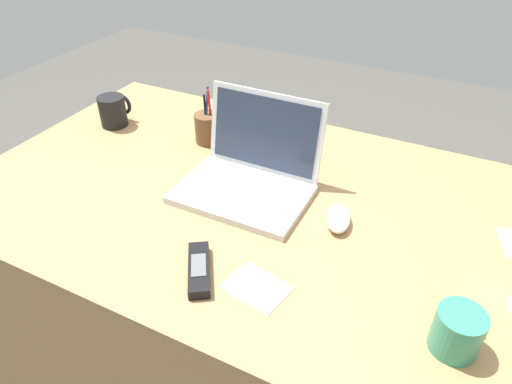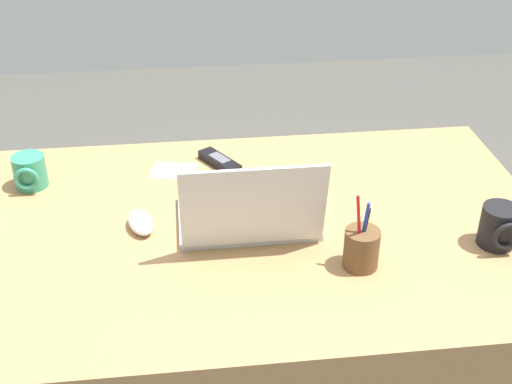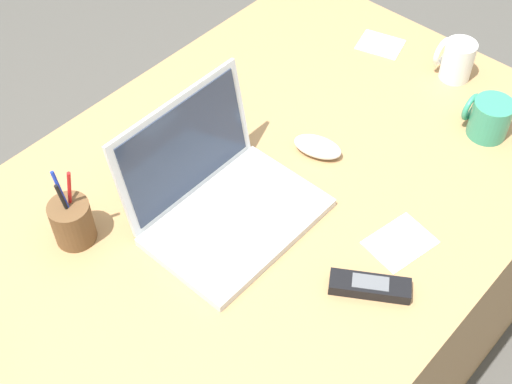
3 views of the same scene
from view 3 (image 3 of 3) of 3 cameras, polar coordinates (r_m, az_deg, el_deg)
The scene contains 10 objects.
ground_plane at distance 2.03m, azimuth -0.95°, elevation -14.95°, with size 6.00×6.00×0.00m, color #4C4944.
desk at distance 1.71m, azimuth -1.10°, elevation -9.48°, with size 1.53×0.92×0.74m, color #A87C4F.
laptop at distance 1.37m, azimuth -2.86°, elevation -0.46°, with size 0.33×0.27×0.23m.
computer_mouse at distance 1.51m, azimuth 4.96°, elevation 3.63°, with size 0.06×0.11×0.04m, color white.
coffee_mug_white at distance 1.61m, azimuth 18.16°, elevation 5.67°, with size 0.09×0.10×0.09m.
coffee_mug_tall at distance 1.74m, azimuth 15.75°, elevation 10.18°, with size 0.07×0.08×0.10m.
cordless_phone at distance 1.30m, azimuth 9.11°, elevation -7.47°, with size 0.12×0.15×0.03m.
pen_holder at distance 1.38m, azimuth -14.52°, elevation -2.30°, with size 0.08×0.08×0.18m.
paper_note_near_laptop at distance 1.82m, azimuth 9.94°, elevation 11.57°, with size 0.09×0.11×0.00m, color white.
paper_note_left at distance 1.39m, azimuth 11.47°, elevation -3.99°, with size 0.12×0.09×0.00m, color white.
Camera 3 is at (-0.65, -0.62, 1.82)m, focal length 49.90 mm.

